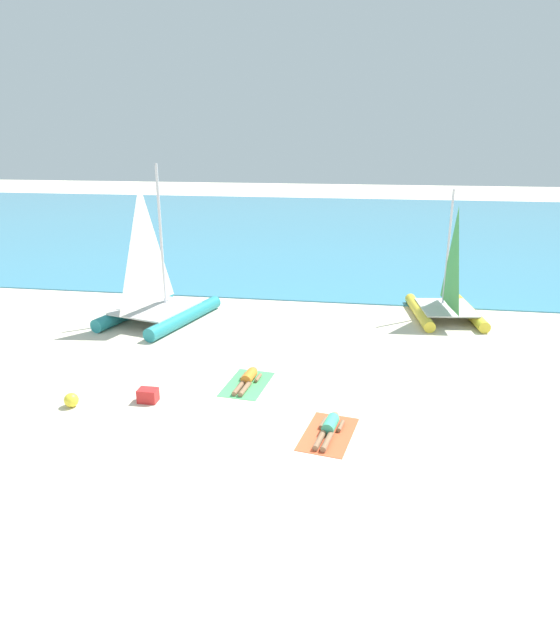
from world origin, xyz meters
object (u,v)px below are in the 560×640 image
Objects in this scene: sailboat_yellow at (446,300)px; cooler_box at (148,395)px; sunbather_left at (248,379)px; towel_left at (247,384)px; towel_right at (328,434)px; sunbather_right at (329,428)px; beach_ball at (71,400)px; sailboat_teal at (156,299)px.

sailboat_yellow is 9.61× the size of cooler_box.
sailboat_yellow is 9.34m from sunbather_left.
towel_right is at bearing -43.84° from towel_left.
towel_right is (2.48, -2.38, 0.00)m from towel_left.
sailboat_yellow is at bearing 48.45° from towel_left.
beach_ball reaches higher than sunbather_right.
sunbather_left reaches higher than towel_left.
towel_left is at bearing 146.82° from sunbather_right.
cooler_box is at bearing -142.60° from sailboat_yellow.
beach_ball is (0.36, -7.01, -0.67)m from sailboat_teal.
towel_right is (7.03, -7.36, -0.85)m from sailboat_teal.
sunbather_left is 1.00× the size of sunbather_right.
towel_right is at bearing -31.21° from sailboat_teal.
cooler_box is at bearing 17.34° from beach_ball.
sailboat_yellow is at bearing 44.71° from cooler_box.
sailboat_teal reaches higher than cooler_box.
beach_ball is at bearing 177.05° from towel_right.
sunbather_right is (0.01, 0.07, 0.13)m from towel_right.
sailboat_yellow is at bearing 41.01° from beach_ball.
sailboat_teal is 11.46× the size of cooler_box.
sunbather_left is at bearing 145.93° from sunbather_right.
sailboat_teal is at bearing 133.71° from towel_right.
sailboat_teal is 3.01× the size of towel_left.
sunbather_left is at bearing 26.59° from beach_ball.
beach_ball is (-10.42, -9.06, -0.53)m from sailboat_yellow.
sailboat_yellow reaches higher than towel_right.
sunbather_right is (2.48, -2.38, 0.00)m from sunbather_left.
towel_left is at bearing -90.00° from sunbather_left.
sunbather_right is (2.49, -2.31, 0.13)m from towel_left.
beach_ball reaches higher than towel_left.
sunbather_right is 6.69m from beach_ball.
towel_right is at bearing -90.00° from sunbather_right.
sailboat_yellow is 12.97× the size of beach_ball.
towel_left is 3.40m from sunbather_right.
towel_left is 1.21× the size of sunbather_right.
sailboat_yellow is at bearing 68.28° from towel_right.
sailboat_yellow is 9.41m from towel_left.
cooler_box is (1.85, 0.58, -0.01)m from beach_ball.
sailboat_yellow is at bearing 25.81° from sailboat_teal.
cooler_box is (-2.34, -1.46, 0.17)m from towel_left.
sailboat_yellow is 2.53× the size of towel_left.
sunbather_right is (7.04, -7.29, -0.72)m from sailboat_teal.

